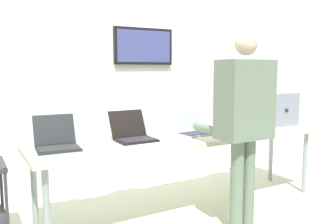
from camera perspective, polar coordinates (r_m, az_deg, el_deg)
ground at (r=3.61m, az=3.28°, el=-15.73°), size 8.00×8.00×0.04m
back_wall at (r=4.31m, az=-4.93°, el=7.05°), size 8.00×0.11×2.75m
workbench at (r=3.40m, az=3.36°, el=-4.67°), size 2.96×0.70×0.73m
equipment_box at (r=4.21m, az=16.71°, el=0.52°), size 0.42×0.38×0.37m
laptop_station_0 at (r=2.98m, az=-17.57°, el=-4.53°), size 0.36×0.40×0.26m
laptop_station_1 at (r=3.20m, az=-5.74°, el=-3.49°), size 0.34×0.38×0.25m
laptop_station_2 at (r=3.48m, az=4.14°, el=-2.65°), size 0.39×0.32×0.24m
laptop_station_3 at (r=3.90m, az=12.16°, el=-1.67°), size 0.35×0.38×0.27m
person at (r=2.94m, az=12.14°, el=-0.32°), size 0.44×0.58×1.66m
paper_sheet at (r=3.15m, az=2.33°, el=-4.67°), size 0.25×0.32×0.00m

